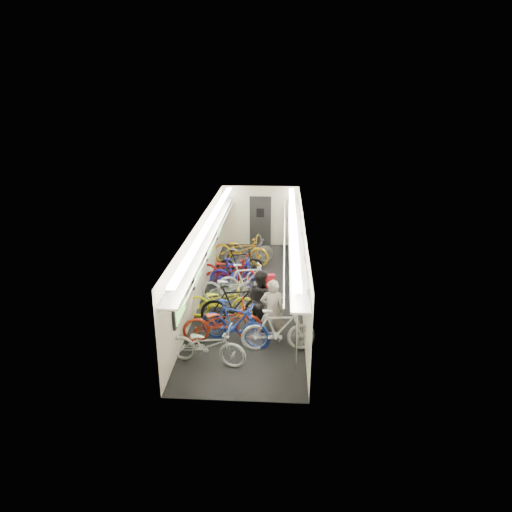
# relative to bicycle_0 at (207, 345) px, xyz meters

# --- Properties ---
(train_car_shell) EXTENTS (10.00, 10.00, 10.00)m
(train_car_shell) POSITION_rel_bicycle_0_xyz_m (0.38, 4.40, 1.18)
(train_car_shell) COLOR black
(train_car_shell) RESTS_ON ground
(bicycle_0) EXTENTS (1.92, 0.98, 0.96)m
(bicycle_0) POSITION_rel_bicycle_0_xyz_m (0.00, 0.00, 0.00)
(bicycle_0) COLOR #B2B3B7
(bicycle_0) RESTS_ON ground
(bicycle_1) EXTENTS (1.96, 1.21, 1.14)m
(bicycle_1) POSITION_rel_bicycle_0_xyz_m (0.53, 0.88, 0.09)
(bicycle_1) COLOR navy
(bicycle_1) RESTS_ON ground
(bicycle_2) EXTENTS (2.06, 1.07, 1.03)m
(bicycle_2) POSITION_rel_bicycle_0_xyz_m (0.21, 1.04, 0.04)
(bicycle_2) COLOR #9E2611
(bicycle_2) RESTS_ON ground
(bicycle_3) EXTENTS (1.95, 0.85, 1.13)m
(bicycle_3) POSITION_rel_bicycle_0_xyz_m (0.45, 1.93, 0.09)
(bicycle_3) COLOR black
(bicycle_3) RESTS_ON ground
(bicycle_4) EXTENTS (1.89, 0.68, 0.99)m
(bicycle_4) POSITION_rel_bicycle_0_xyz_m (0.01, 2.26, 0.01)
(bicycle_4) COLOR yellow
(bicycle_4) RESTS_ON ground
(bicycle_5) EXTENTS (1.86, 0.79, 1.09)m
(bicycle_5) POSITION_rel_bicycle_0_xyz_m (0.60, 3.60, 0.06)
(bicycle_5) COLOR #BDBDBF
(bicycle_5) RESTS_ON ground
(bicycle_6) EXTENTS (1.96, 1.13, 0.97)m
(bicycle_6) POSITION_rel_bicycle_0_xyz_m (0.18, 3.11, 0.01)
(bicycle_6) COLOR #ABACB0
(bicycle_6) RESTS_ON ground
(bicycle_7) EXTENTS (1.71, 0.60, 1.01)m
(bicycle_7) POSITION_rel_bicycle_0_xyz_m (0.23, 4.24, 0.03)
(bicycle_7) COLOR #1D1BA2
(bicycle_7) RESTS_ON ground
(bicycle_8) EXTENTS (2.15, 1.25, 1.07)m
(bicycle_8) POSITION_rel_bicycle_0_xyz_m (-0.04, 4.39, 0.05)
(bicycle_8) COLOR maroon
(bicycle_8) RESTS_ON ground
(bicycle_9) EXTENTS (1.62, 0.76, 0.94)m
(bicycle_9) POSITION_rel_bicycle_0_xyz_m (0.23, 5.28, -0.01)
(bicycle_9) COLOR black
(bicycle_9) RESTS_ON ground
(bicycle_10) EXTENTS (2.20, 1.19, 1.10)m
(bicycle_10) POSITION_rel_bicycle_0_xyz_m (0.17, 6.38, 0.07)
(bicycle_10) COLOR orange
(bicycle_10) RESTS_ON ground
(bicycle_11) EXTENTS (1.84, 0.67, 1.08)m
(bicycle_11) POSITION_rel_bicycle_0_xyz_m (1.60, 0.66, 0.06)
(bicycle_11) COLOR silver
(bicycle_11) RESTS_ON ground
(bicycle_12) EXTENTS (1.90, 1.11, 0.94)m
(bicycle_12) POSITION_rel_bicycle_0_xyz_m (0.44, 6.52, -0.01)
(bicycle_12) COLOR slate
(bicycle_12) RESTS_ON ground
(passenger_near) EXTENTS (0.62, 0.43, 1.65)m
(passenger_near) POSITION_rel_bicycle_0_xyz_m (1.44, 1.09, 0.35)
(passenger_near) COLOR gray
(passenger_near) RESTS_ON ground
(passenger_mid) EXTENTS (0.98, 0.98, 1.61)m
(passenger_mid) POSITION_rel_bicycle_0_xyz_m (1.11, 1.77, 0.32)
(passenger_mid) COLOR black
(passenger_mid) RESTS_ON ground
(backpack) EXTENTS (0.27, 0.16, 0.38)m
(backpack) POSITION_rel_bicycle_0_xyz_m (1.33, 1.85, 0.80)
(backpack) COLOR #B0111B
(backpack) RESTS_ON passenger_near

